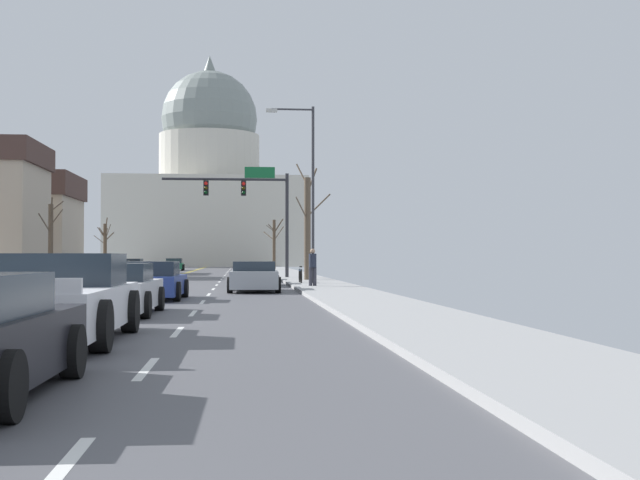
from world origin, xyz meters
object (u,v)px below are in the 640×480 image
(sedan_near_01, at_px, (255,274))
(sedan_oncoming_02, at_px, (132,266))
(signal_gantry, at_px, (252,199))
(sedan_near_00, at_px, (249,272))
(pedestrian_00, at_px, (313,265))
(sedan_oncoming_03, at_px, (174,265))
(sedan_near_02, at_px, (254,277))
(pickup_truck_near_05, at_px, (59,301))
(sedan_near_03, at_px, (153,282))
(street_lamp_right, at_px, (307,179))
(sedan_oncoming_01, at_px, (119,268))
(sedan_near_04, at_px, (118,291))
(sedan_oncoming_00, at_px, (101,269))
(bicycle_parked, at_px, (300,276))

(sedan_near_01, height_order, sedan_oncoming_02, sedan_oncoming_02)
(signal_gantry, xyz_separation_m, sedan_near_00, (-0.24, -4.55, -4.53))
(signal_gantry, relative_size, pedestrian_00, 4.81)
(signal_gantry, relative_size, sedan_oncoming_03, 1.83)
(sedan_near_01, xyz_separation_m, pedestrian_00, (2.48, -4.09, 0.49))
(sedan_near_02, relative_size, sedan_oncoming_03, 1.05)
(pickup_truck_near_05, bearing_deg, sedan_near_01, 81.80)
(sedan_near_02, xyz_separation_m, sedan_near_03, (-3.46, -5.89, -0.00))
(street_lamp_right, height_order, sedan_oncoming_01, street_lamp_right)
(sedan_near_01, relative_size, sedan_near_02, 1.02)
(sedan_near_03, bearing_deg, sedan_oncoming_01, 99.73)
(sedan_near_00, height_order, sedan_oncoming_01, sedan_oncoming_01)
(sedan_near_00, height_order, sedan_near_04, sedan_near_04)
(street_lamp_right, relative_size, sedan_oncoming_01, 1.83)
(sedan_oncoming_00, xyz_separation_m, sedan_oncoming_02, (-0.15, 18.09, 0.03))
(sedan_oncoming_00, height_order, sedan_oncoming_02, sedan_oncoming_02)
(sedan_near_03, height_order, bicycle_parked, sedan_near_03)
(pickup_truck_near_05, xyz_separation_m, sedan_oncoming_02, (-6.83, 62.88, -0.09))
(street_lamp_right, relative_size, sedan_near_02, 1.90)
(sedan_near_04, bearing_deg, pickup_truck_near_05, -90.55)
(sedan_near_01, bearing_deg, bicycle_parked, 11.28)
(street_lamp_right, height_order, sedan_near_00, street_lamp_right)
(sedan_near_01, height_order, pedestrian_00, pedestrian_00)
(pedestrian_00, bearing_deg, sedan_oncoming_01, 112.15)
(sedan_oncoming_00, bearing_deg, sedan_near_03, -77.59)
(sedan_near_02, relative_size, sedan_oncoming_01, 0.96)
(sedan_near_03, height_order, sedan_oncoming_01, sedan_near_03)
(sedan_oncoming_02, xyz_separation_m, bicycle_parked, (12.87, -36.22, -0.10))
(sedan_oncoming_03, bearing_deg, sedan_near_00, -79.19)
(sedan_oncoming_00, relative_size, sedan_oncoming_03, 1.00)
(sedan_near_02, height_order, sedan_near_04, sedan_near_04)
(signal_gantry, xyz_separation_m, sedan_near_01, (-0.02, -11.53, -4.51))
(sedan_near_03, xyz_separation_m, bicycle_parked, (5.86, 13.02, -0.10))
(signal_gantry, distance_m, pedestrian_00, 16.31)
(sedan_near_04, distance_m, sedan_oncoming_02, 56.82)
(sedan_oncoming_01, bearing_deg, sedan_near_03, -80.27)
(sedan_near_04, bearing_deg, sedan_oncoming_03, 93.30)
(signal_gantry, relative_size, sedan_near_03, 1.82)
(sedan_oncoming_02, relative_size, sedan_oncoming_03, 1.01)
(sedan_near_00, bearing_deg, sedan_near_02, -89.63)
(signal_gantry, height_order, sedan_near_01, signal_gantry)
(sedan_near_00, bearing_deg, bicycle_parked, -69.12)
(signal_gantry, xyz_separation_m, pedestrian_00, (2.47, -15.61, -4.01))
(street_lamp_right, distance_m, pickup_truck_near_05, 26.86)
(signal_gantry, bearing_deg, sedan_near_02, -90.49)
(sedan_oncoming_02, bearing_deg, street_lamp_right, -70.56)
(sedan_near_03, height_order, sedan_oncoming_02, sedan_near_03)
(sedan_near_02, bearing_deg, sedan_near_01, 88.82)
(street_lamp_right, relative_size, pickup_truck_near_05, 1.53)
(pedestrian_00, bearing_deg, signal_gantry, 98.97)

